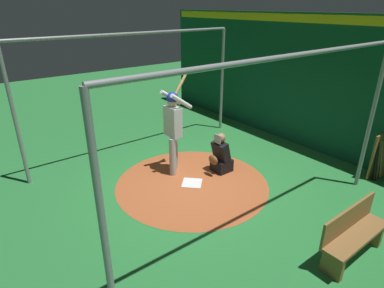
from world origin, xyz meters
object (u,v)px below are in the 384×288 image
object	(u,v)px
catcher	(221,157)
bench	(353,233)
home_plate	(192,183)
batter	(173,124)
bat_rack	(380,156)

from	to	relation	value
catcher	bench	bearing A→B (deg)	85.16
home_plate	batter	bearing A→B (deg)	-92.44
bench	catcher	bearing A→B (deg)	-94.84
batter	bat_rack	distance (m)	4.69
bench	batter	bearing A→B (deg)	-81.85
home_plate	catcher	world-z (taller)	catcher
batter	catcher	size ratio (longest dim) A/B	2.31
catcher	bat_rack	bearing A→B (deg)	139.00
home_plate	bat_rack	distance (m)	4.26
home_plate	bat_rack	xyz separation A→B (m)	(-3.56, 2.28, 0.48)
batter	catcher	xyz separation A→B (m)	(-0.85, 0.68, -0.79)
batter	bench	xyz separation A→B (m)	(-0.57, 3.97, -0.74)
home_plate	catcher	xyz separation A→B (m)	(-0.88, -0.05, 0.37)
batter	bat_rack	bearing A→B (deg)	139.54
bat_rack	catcher	bearing A→B (deg)	-41.00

